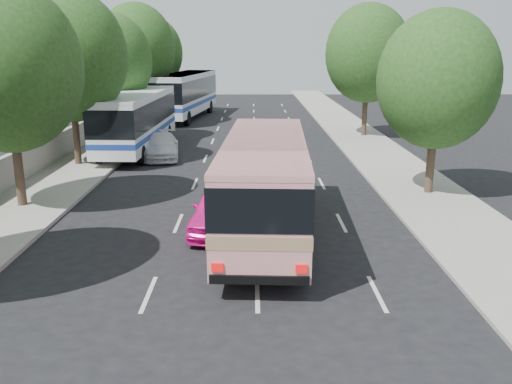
{
  "coord_description": "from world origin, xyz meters",
  "views": [
    {
      "loc": [
        0.88,
        -15.22,
        6.38
      ],
      "look_at": [
        0.99,
        2.52,
        1.6
      ],
      "focal_mm": 38.0,
      "sensor_mm": 36.0,
      "label": 1
    }
  ],
  "objects_px": {
    "tour_coach_front": "(137,116)",
    "pink_taxi": "(222,208)",
    "pink_bus": "(265,176)",
    "white_pickup": "(161,146)",
    "tour_coach_rear": "(186,91)"
  },
  "relations": [
    {
      "from": "pink_taxi",
      "to": "white_pickup",
      "type": "xyz_separation_m",
      "value": [
        -4.29,
        13.0,
        -0.1
      ]
    },
    {
      "from": "pink_taxi",
      "to": "tour_coach_rear",
      "type": "bearing_deg",
      "value": 105.18
    },
    {
      "from": "pink_bus",
      "to": "pink_taxi",
      "type": "xyz_separation_m",
      "value": [
        -1.51,
        0.6,
        -1.3
      ]
    },
    {
      "from": "tour_coach_rear",
      "to": "white_pickup",
      "type": "bearing_deg",
      "value": -80.42
    },
    {
      "from": "white_pickup",
      "to": "tour_coach_rear",
      "type": "bearing_deg",
      "value": 84.72
    },
    {
      "from": "pink_taxi",
      "to": "tour_coach_front",
      "type": "xyz_separation_m",
      "value": [
        -6.09,
        15.24,
        1.38
      ]
    },
    {
      "from": "pink_bus",
      "to": "tour_coach_front",
      "type": "distance_m",
      "value": 17.57
    },
    {
      "from": "tour_coach_front",
      "to": "pink_taxi",
      "type": "bearing_deg",
      "value": -66.49
    },
    {
      "from": "pink_bus",
      "to": "tour_coach_front",
      "type": "height_order",
      "value": "tour_coach_front"
    },
    {
      "from": "pink_bus",
      "to": "white_pickup",
      "type": "distance_m",
      "value": 14.85
    },
    {
      "from": "pink_taxi",
      "to": "white_pickup",
      "type": "relative_size",
      "value": 0.97
    },
    {
      "from": "pink_bus",
      "to": "tour_coach_front",
      "type": "relative_size",
      "value": 0.88
    },
    {
      "from": "white_pickup",
      "to": "tour_coach_front",
      "type": "xyz_separation_m",
      "value": [
        -1.8,
        2.24,
        1.48
      ]
    },
    {
      "from": "pink_taxi",
      "to": "tour_coach_rear",
      "type": "relative_size",
      "value": 0.34
    },
    {
      "from": "pink_bus",
      "to": "white_pickup",
      "type": "relative_size",
      "value": 2.22
    }
  ]
}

